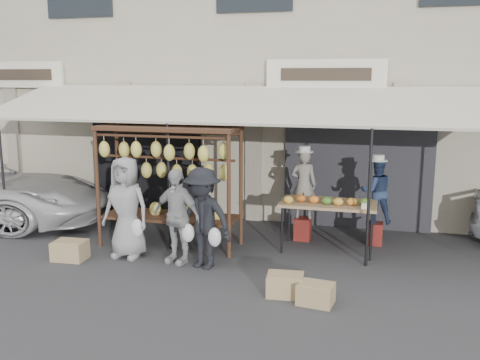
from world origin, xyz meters
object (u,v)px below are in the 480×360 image
object	(u,v)px
vendor_right	(377,191)
customer_left	(126,207)
vendor_left	(304,184)
customer_right	(203,218)
crate_far	(70,250)
produce_table	(328,204)
banana_rack	(168,163)
crate_near_a	(285,285)
crate_near_b	(316,294)
customer_mid	(176,216)

from	to	relation	value
vendor_right	customer_left	distance (m)	4.55
vendor_left	customer_left	world-z (taller)	customer_left
customer_right	crate_far	xyz separation A→B (m)	(-2.34, -0.23, -0.67)
produce_table	customer_left	world-z (taller)	customer_left
banana_rack	customer_right	distance (m)	1.52
crate_near_a	customer_right	bearing A→B (deg)	152.71
vendor_right	customer_left	world-z (taller)	customer_left
customer_right	crate_far	size ratio (longest dim) A/B	3.07
customer_left	customer_right	size ratio (longest dim) A/B	1.05
crate_near_b	produce_table	bearing A→B (deg)	92.30
vendor_right	crate_near_b	bearing A→B (deg)	61.39
vendor_right	crate_far	world-z (taller)	vendor_right
customer_right	crate_near_a	bearing A→B (deg)	-12.08
produce_table	customer_left	size ratio (longest dim) A/B	0.96
crate_near_b	customer_mid	bearing A→B (deg)	156.34
crate_far	vendor_left	bearing A→B (deg)	30.56
crate_near_a	crate_near_b	xyz separation A→B (m)	(0.46, -0.18, -0.01)
banana_rack	customer_mid	size ratio (longest dim) A/B	1.61
produce_table	crate_near_b	world-z (taller)	produce_table
customer_left	crate_near_a	distance (m)	3.21
produce_table	vendor_right	distance (m)	1.05
banana_rack	crate_far	distance (m)	2.27
vendor_left	customer_right	world-z (taller)	vendor_left
vendor_left	crate_far	size ratio (longest dim) A/B	2.42
vendor_right	crate_near_a	world-z (taller)	vendor_right
customer_left	crate_near_a	xyz separation A→B (m)	(2.97, -0.96, -0.73)
produce_table	vendor_right	bearing A→B (deg)	37.89
banana_rack	crate_near_b	world-z (taller)	banana_rack
vendor_left	customer_mid	bearing A→B (deg)	42.77
customer_mid	customer_right	size ratio (longest dim) A/B	0.97
crate_near_b	crate_far	size ratio (longest dim) A/B	0.89
produce_table	crate_near_a	world-z (taller)	produce_table
produce_table	crate_near_b	distance (m)	2.45
banana_rack	customer_mid	distance (m)	1.19
produce_table	customer_right	world-z (taller)	customer_right
crate_near_a	crate_far	world-z (taller)	crate_far
produce_table	crate_far	xyz separation A→B (m)	(-4.23, -1.61, -0.71)
produce_table	crate_near_a	size ratio (longest dim) A/B	3.27
produce_table	vendor_left	xyz separation A→B (m)	(-0.53, 0.58, 0.22)
customer_right	banana_rack	bearing A→B (deg)	151.58
customer_mid	crate_far	xyz separation A→B (m)	(-1.84, -0.36, -0.65)
customer_mid	crate_near_b	world-z (taller)	customer_mid
customer_mid	crate_near_b	size ratio (longest dim) A/B	3.34
banana_rack	vendor_right	size ratio (longest dim) A/B	2.14
produce_table	crate_near_b	size ratio (longest dim) A/B	3.51
vendor_right	produce_table	bearing A→B (deg)	23.04
customer_right	produce_table	bearing A→B (deg)	51.31
banana_rack	customer_left	size ratio (longest dim) A/B	1.47
vendor_right	crate_far	distance (m)	5.60
vendor_right	crate_near_a	xyz separation A→B (m)	(-1.19, -2.80, -0.87)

